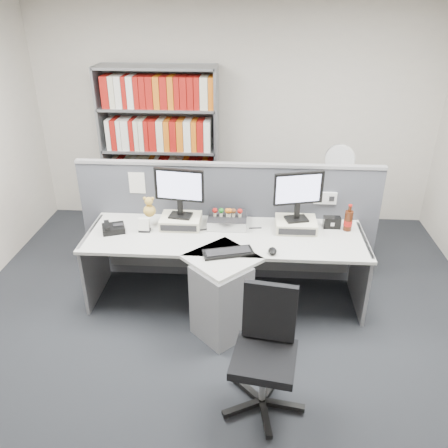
# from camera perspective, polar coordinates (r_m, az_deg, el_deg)

# --- Properties ---
(ground) EXTENTS (5.50, 5.50, 0.00)m
(ground) POSITION_cam_1_polar(r_m,az_deg,el_deg) (3.98, -0.64, -16.26)
(ground) COLOR #27292E
(ground) RESTS_ON ground
(room_shell) EXTENTS (5.04, 5.54, 2.72)m
(room_shell) POSITION_cam_1_polar(r_m,az_deg,el_deg) (3.05, -0.82, 9.13)
(room_shell) COLOR beige
(room_shell) RESTS_ON ground
(partition) EXTENTS (3.00, 0.08, 1.27)m
(partition) POSITION_cam_1_polar(r_m,az_deg,el_deg) (4.64, 0.55, 0.35)
(partition) COLOR #4D4F58
(partition) RESTS_ON ground
(desk) EXTENTS (2.60, 1.20, 0.72)m
(desk) POSITION_cam_1_polar(r_m,az_deg,el_deg) (4.16, -0.05, -6.04)
(desk) COLOR beige
(desk) RESTS_ON ground
(monitor_riser_left) EXTENTS (0.38, 0.31, 0.10)m
(monitor_riser_left) POSITION_cam_1_polar(r_m,az_deg,el_deg) (4.38, -5.44, 0.35)
(monitor_riser_left) COLOR beige
(monitor_riser_left) RESTS_ON desk
(monitor_riser_right) EXTENTS (0.38, 0.31, 0.10)m
(monitor_riser_right) POSITION_cam_1_polar(r_m,az_deg,el_deg) (4.35, 9.01, -0.08)
(monitor_riser_right) COLOR beige
(monitor_riser_right) RESTS_ON desk
(monitor_left) EXTENTS (0.47, 0.18, 0.48)m
(monitor_left) POSITION_cam_1_polar(r_m,az_deg,el_deg) (4.25, -5.63, 4.41)
(monitor_left) COLOR black
(monitor_left) RESTS_ON monitor_riser_left
(monitor_right) EXTENTS (0.46, 0.19, 0.47)m
(monitor_right) POSITION_cam_1_polar(r_m,az_deg,el_deg) (4.22, 9.32, 3.96)
(monitor_right) COLOR black
(monitor_right) RESTS_ON monitor_riser_right
(desktop_pc) EXTENTS (0.37, 0.33, 0.10)m
(desktop_pc) POSITION_cam_1_polar(r_m,az_deg,el_deg) (4.39, 0.44, 0.48)
(desktop_pc) COLOR black
(desktop_pc) RESTS_ON desk
(figurines) EXTENTS (0.29, 0.05, 0.09)m
(figurines) POSITION_cam_1_polar(r_m,az_deg,el_deg) (4.33, 0.48, 1.57)
(figurines) COLOR beige
(figurines) RESTS_ON desktop_pc
(keyboard) EXTENTS (0.46, 0.28, 0.03)m
(keyboard) POSITION_cam_1_polar(r_m,az_deg,el_deg) (3.92, 0.51, -3.59)
(keyboard) COLOR black
(keyboard) RESTS_ON desk
(mouse) EXTENTS (0.07, 0.12, 0.04)m
(mouse) POSITION_cam_1_polar(r_m,az_deg,el_deg) (3.94, 6.10, -3.39)
(mouse) COLOR black
(mouse) RESTS_ON desk
(desk_phone) EXTENTS (0.26, 0.24, 0.09)m
(desk_phone) POSITION_cam_1_polar(r_m,az_deg,el_deg) (4.40, -13.77, -0.51)
(desk_phone) COLOR black
(desk_phone) RESTS_ON desk
(desk_calendar) EXTENTS (0.11, 0.08, 0.13)m
(desk_calendar) POSITION_cam_1_polar(r_m,az_deg,el_deg) (4.33, -9.96, -0.24)
(desk_calendar) COLOR black
(desk_calendar) RESTS_ON desk
(plush_toy) EXTENTS (0.12, 0.12, 0.20)m
(plush_toy) POSITION_cam_1_polar(r_m,az_deg,el_deg) (4.37, -9.35, 1.97)
(plush_toy) COLOR gold
(plush_toy) RESTS_ON monitor_riser_left
(speaker) EXTENTS (0.16, 0.09, 0.11)m
(speaker) POSITION_cam_1_polar(r_m,az_deg,el_deg) (4.46, 13.38, 0.21)
(speaker) COLOR black
(speaker) RESTS_ON desk
(cola_bottle) EXTENTS (0.08, 0.08, 0.26)m
(cola_bottle) POSITION_cam_1_polar(r_m,az_deg,el_deg) (4.42, 15.33, 0.40)
(cola_bottle) COLOR #3F190A
(cola_bottle) RESTS_ON desk
(shelving_unit) EXTENTS (1.41, 0.40, 2.00)m
(shelving_unit) POSITION_cam_1_polar(r_m,az_deg,el_deg) (5.73, -7.92, 8.91)
(shelving_unit) COLOR gray
(shelving_unit) RESTS_ON ground
(filing_cabinet) EXTENTS (0.45, 0.61, 0.70)m
(filing_cabinet) POSITION_cam_1_polar(r_m,az_deg,el_deg) (5.52, 13.48, 0.66)
(filing_cabinet) COLOR gray
(filing_cabinet) RESTS_ON ground
(desk_fan) EXTENTS (0.32, 0.20, 0.55)m
(desk_fan) POSITION_cam_1_polar(r_m,az_deg,el_deg) (5.26, 14.29, 7.47)
(desk_fan) COLOR white
(desk_fan) RESTS_ON filing_cabinet
(office_chair) EXTENTS (0.60, 0.60, 0.92)m
(office_chair) POSITION_cam_1_polar(r_m,az_deg,el_deg) (3.34, 5.27, -15.16)
(office_chair) COLOR silver
(office_chair) RESTS_ON ground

